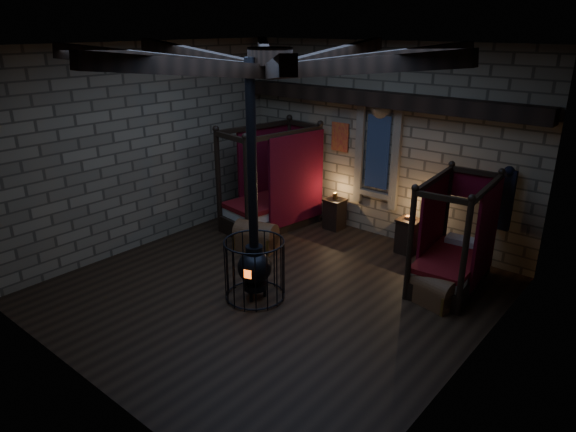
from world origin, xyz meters
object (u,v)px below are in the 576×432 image
Objects in this scene: bed_left at (273,202)px; trunk_left at (256,237)px; bed_right at (452,260)px; trunk_right at (433,290)px; stove at (255,264)px.

bed_left is 2.46× the size of trunk_left.
bed_right is 2.05× the size of trunk_left.
trunk_right is 3.09m from stove.
trunk_right is at bearing 18.22° from stove.
bed_left is 4.64m from trunk_right.
stove is (-2.42, -2.67, 0.15)m from bed_right.
bed_right reaches higher than trunk_right.
stove is at bearing -62.65° from trunk_left.
bed_right is at bearing 1.52° from trunk_left.
trunk_left is 3.89m from trunk_right.
bed_right is 3.99m from trunk_left.
stove is (1.39, -1.50, 0.36)m from trunk_left.
trunk_left is (0.64, -1.28, -0.30)m from bed_left.
bed_left is 1.46m from trunk_left.
bed_left is at bearing 179.64° from trunk_right.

